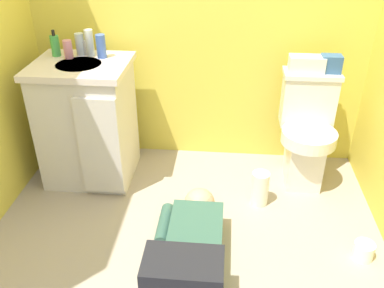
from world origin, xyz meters
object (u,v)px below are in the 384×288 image
object	(u,v)px
vanity_cabinet	(88,121)
bottle_pink	(68,49)
bottle_clear	(80,44)
toilet_paper_roll	(363,251)
tissue_box	(307,64)
faucet	(86,48)
soap_dispenser	(55,45)
bottle_blue	(101,46)
bottle_white	(89,43)
toiletry_bag	(331,64)
person_plumber	(191,255)
paper_towel_roll	(260,188)
toilet	(306,131)

from	to	relation	value
vanity_cabinet	bottle_pink	bearing A→B (deg)	138.16
bottle_clear	toilet_paper_roll	bearing A→B (deg)	-25.32
tissue_box	faucet	bearing A→B (deg)	-178.81
soap_dispenser	bottle_blue	size ratio (longest dim) A/B	1.13
bottle_clear	toilet_paper_roll	distance (m)	2.09
toilet_paper_roll	bottle_pink	bearing A→B (deg)	157.21
soap_dispenser	bottle_white	xyz separation A→B (m)	(0.22, 0.03, 0.02)
faucet	toiletry_bag	bearing A→B (deg)	1.08
vanity_cabinet	bottle_clear	distance (m)	0.50
person_plumber	tissue_box	size ratio (longest dim) A/B	4.84
vanity_cabinet	bottle_clear	world-z (taller)	bottle_clear
tissue_box	toilet_paper_roll	bearing A→B (deg)	-71.21
bottle_blue	toilet_paper_roll	size ratio (longest dim) A/B	1.34
tissue_box	toilet_paper_roll	distance (m)	1.16
bottle_white	soap_dispenser	bearing A→B (deg)	-173.22
soap_dispenser	paper_towel_roll	bearing A→B (deg)	-15.06
faucet	person_plumber	size ratio (longest dim) A/B	0.09
toilet	tissue_box	world-z (taller)	tissue_box
person_plumber	bottle_clear	distance (m)	1.52
soap_dispenser	bottle_clear	xyz separation A→B (m)	(0.15, 0.03, 0.00)
bottle_white	paper_towel_roll	size ratio (longest dim) A/B	0.73
bottle_blue	faucet	bearing A→B (deg)	165.13
faucet	toilet_paper_roll	xyz separation A→B (m)	(1.69, -0.81, -0.82)
toilet	soap_dispenser	world-z (taller)	soap_dispenser
vanity_cabinet	tissue_box	size ratio (longest dim) A/B	3.73
toilet	bottle_white	bearing A→B (deg)	177.30
bottle_clear	bottle_blue	bearing A→B (deg)	-14.39
toilet	faucet	xyz separation A→B (m)	(-1.45, 0.06, 0.50)
vanity_cabinet	paper_towel_roll	xyz separation A→B (m)	(1.15, -0.23, -0.30)
toiletry_bag	vanity_cabinet	bearing A→B (deg)	-173.56
person_plumber	bottle_pink	xyz separation A→B (m)	(-0.87, 0.99, 0.70)
bottle_pink	toilet_paper_roll	size ratio (longest dim) A/B	1.04
tissue_box	bottle_clear	bearing A→B (deg)	-179.17
bottle_white	bottle_blue	distance (m)	0.09
tissue_box	paper_towel_roll	world-z (taller)	tissue_box
bottle_blue	vanity_cabinet	bearing A→B (deg)	-133.32
toiletry_bag	bottle_pink	world-z (taller)	bottle_pink
toiletry_bag	bottle_white	bearing A→B (deg)	-179.12
toilet	bottle_blue	distance (m)	1.44
paper_towel_roll	toilet	bearing A→B (deg)	46.80
faucet	soap_dispenser	distance (m)	0.19
vanity_cabinet	bottle_white	size ratio (longest dim) A/B	4.91
vanity_cabinet	tissue_box	xyz separation A→B (m)	(1.40, 0.18, 0.38)
toiletry_bag	bottle_white	xyz separation A→B (m)	(-1.53, -0.02, 0.10)
bottle_pink	bottle_white	bearing A→B (deg)	28.22
faucet	bottle_blue	distance (m)	0.12
tissue_box	bottle_pink	bearing A→B (deg)	-176.63
toiletry_bag	soap_dispenser	xyz separation A→B (m)	(-1.75, -0.05, 0.08)
bottle_white	tissue_box	bearing A→B (deg)	0.97
bottle_pink	person_plumber	bearing A→B (deg)	-48.79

